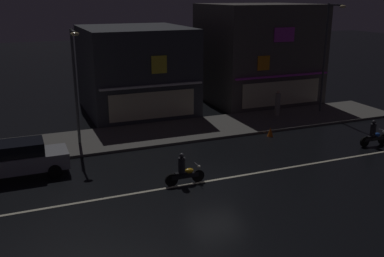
{
  "coord_description": "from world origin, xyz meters",
  "views": [
    {
      "loc": [
        -8.19,
        -17.08,
        8.27
      ],
      "look_at": [
        -0.09,
        2.83,
        1.72
      ],
      "focal_mm": 41.1,
      "sensor_mm": 36.0,
      "label": 1
    }
  ],
  "objects": [
    {
      "name": "storefront_center_block",
      "position": [
        0.0,
        14.02,
        3.05
      ],
      "size": [
        7.3,
        8.3,
        6.1
      ],
      "color": "#383A3F",
      "rests_on": "ground"
    },
    {
      "name": "streetlamp_mid",
      "position": [
        -5.18,
        7.19,
        3.98
      ],
      "size": [
        0.44,
        1.64,
        6.43
      ],
      "color": "#47494C",
      "rests_on": "sidewalk_far"
    },
    {
      "name": "parked_car_near_kerb",
      "position": [
        -8.43,
        4.04,
        0.87
      ],
      "size": [
        4.3,
        1.98,
        1.67
      ],
      "color": "#9EA0A5",
      "rests_on": "ground"
    },
    {
      "name": "sidewalk_far",
      "position": [
        0.0,
        7.68,
        0.07
      ],
      "size": [
        33.25,
        4.56,
        0.14
      ],
      "primitive_type": "cube",
      "color": "#5B5954",
      "rests_on": "ground"
    },
    {
      "name": "streetlamp_east",
      "position": [
        12.16,
        7.95,
        4.58
      ],
      "size": [
        0.44,
        1.64,
        7.59
      ],
      "color": "#47494C",
      "rests_on": "sidewalk_far"
    },
    {
      "name": "ground_plane",
      "position": [
        0.0,
        0.0,
        0.0
      ],
      "size": [
        140.0,
        140.0,
        0.0
      ],
      "primitive_type": "plane",
      "color": "black"
    },
    {
      "name": "storefront_left_block",
      "position": [
        9.97,
        13.67,
        3.8
      ],
      "size": [
        8.19,
        7.58,
        7.62
      ],
      "color": "#56514C",
      "rests_on": "ground"
    },
    {
      "name": "motorcycle_lead",
      "position": [
        -1.59,
        0.12,
        0.63
      ],
      "size": [
        1.9,
        0.6,
        1.52
      ],
      "rotation": [
        0.0,
        0.0,
        -0.13
      ],
      "color": "black",
      "rests_on": "ground"
    },
    {
      "name": "lane_divider_stripe",
      "position": [
        0.0,
        0.0,
        0.01
      ],
      "size": [
        31.58,
        0.16,
        0.01
      ],
      "primitive_type": "cube",
      "color": "beige",
      "rests_on": "ground"
    },
    {
      "name": "pedestrian_on_sidewalk",
      "position": [
        8.59,
        8.28,
        0.97
      ],
      "size": [
        0.36,
        0.36,
        1.79
      ],
      "rotation": [
        0.0,
        0.0,
        5.84
      ],
      "color": "gray",
      "rests_on": "sidewalk_far"
    },
    {
      "name": "motorcycle_following",
      "position": [
        10.36,
        1.06,
        0.63
      ],
      "size": [
        1.9,
        0.6,
        1.52
      ],
      "rotation": [
        0.0,
        0.0,
        -0.0
      ],
      "color": "black",
      "rests_on": "ground"
    },
    {
      "name": "traffic_cone",
      "position": [
        5.85,
        4.75,
        0.28
      ],
      "size": [
        0.36,
        0.36,
        0.55
      ],
      "primitive_type": "cone",
      "color": "orange",
      "rests_on": "ground"
    }
  ]
}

